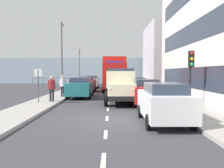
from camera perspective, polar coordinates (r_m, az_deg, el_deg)
name	(u,v)px	position (r m, az deg, el deg)	size (l,w,h in m)	color
ground_plane	(109,96)	(21.80, -0.75, -2.84)	(80.00, 80.00, 0.00)	#38383D
sidewalk_left	(157,95)	(22.22, 10.95, -2.59)	(2.24, 41.97, 0.15)	#9E9993
sidewalk_right	(61,95)	(22.30, -12.42, -2.58)	(2.24, 41.97, 0.15)	#9E9993
road_centreline_markings	(109,96)	(21.34, -0.76, -2.95)	(0.12, 37.83, 0.01)	silver
building_far_block	(170,56)	(35.64, 13.97, 6.58)	(6.54, 10.18, 9.06)	#B7B2B7
sea_horizon	(110,71)	(45.68, -0.50, 3.28)	(80.00, 0.80, 5.00)	#8C9EAD
seawall_railing	(110,79)	(42.10, -0.52, 1.16)	(28.08, 0.08, 1.20)	#4C5156
truck_vintage_cream	(120,87)	(16.12, 2.08, -0.64)	(2.17, 5.64, 2.43)	black
lorry_cargo_red	(114,73)	(26.54, 0.53, 2.67)	(2.58, 8.20, 3.87)	red
car_white_kerbside_near	(164,102)	(10.16, 12.57, -4.38)	(1.85, 3.96, 1.72)	white
car_red_kerbside_1	(145,91)	(15.67, 7.99, -1.80)	(1.84, 4.47, 1.72)	#B21E1E
car_navy_kerbside_2	(136,87)	(20.91, 5.91, -0.63)	(1.76, 4.20, 1.72)	navy
car_teal_oppositeside_0	(81,87)	(20.21, -7.71, -0.76)	(1.98, 4.66, 1.72)	#1E6670
car_maroon_oppositeside_1	(87,84)	(26.10, -6.03, 0.06)	(1.81, 4.22, 1.72)	maroon
car_silver_oppositeside_2	(92,82)	(32.26, -4.92, 0.59)	(1.82, 4.20, 1.72)	#B7BABF
pedestrian_with_bag	(52,87)	(16.68, -14.56, -0.61)	(0.53, 0.34, 1.75)	black
pedestrian_near_railing	(63,84)	(19.74, -11.97, -0.03)	(0.53, 0.34, 1.76)	black
traffic_light_near	(191,67)	(13.68, 18.73, 4.01)	(0.28, 0.41, 3.20)	black
lamp_post_promenade	(62,51)	(23.60, -12.13, 7.85)	(0.32, 1.14, 6.93)	#59595B
lamp_post_far	(80,63)	(35.64, -7.95, 5.01)	(0.32, 1.14, 5.55)	#59595B
street_sign	(38,80)	(16.30, -17.63, 1.04)	(0.50, 0.07, 2.25)	#4C4C4C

